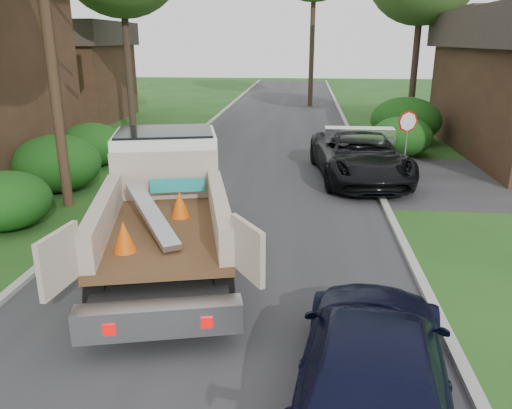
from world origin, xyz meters
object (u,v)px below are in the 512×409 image
at_px(black_pickup, 359,155).
at_px(navy_suv, 373,362).
at_px(utility_pole, 47,26).
at_px(house_left_far, 63,70).
at_px(stop_sign, 407,131).
at_px(flatbed_truck, 165,191).

xyz_separation_m(black_pickup, navy_suv, (-1.00, -12.07, -0.16)).
relative_size(utility_pole, navy_suv, 2.03).
relative_size(utility_pole, black_pickup, 1.59).
relative_size(utility_pole, house_left_far, 1.32).
bearing_deg(utility_pole, stop_sign, 20.62).
height_order(house_left_far, flatbed_truck, house_left_far).
height_order(stop_sign, black_pickup, stop_sign).
relative_size(utility_pole, flatbed_truck, 1.34).
bearing_deg(house_left_far, utility_pole, -64.77).
xyz_separation_m(stop_sign, utility_pole, (-10.68, -4.02, 3.40)).
bearing_deg(black_pickup, utility_pole, -162.47).
xyz_separation_m(flatbed_truck, black_pickup, (5.19, 6.94, -0.57)).
bearing_deg(flatbed_truck, navy_suv, -64.12).
relative_size(stop_sign, house_left_far, 0.33).
distance_m(house_left_far, flatbed_truck, 23.28).
distance_m(stop_sign, navy_suv, 12.39).
xyz_separation_m(utility_pole, black_pickup, (9.08, 4.02, -4.30)).
height_order(utility_pole, flatbed_truck, utility_pole).
bearing_deg(stop_sign, black_pickup, 179.92).
relative_size(flatbed_truck, black_pickup, 1.18).
distance_m(stop_sign, black_pickup, 1.84).
distance_m(utility_pole, navy_suv, 12.24).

